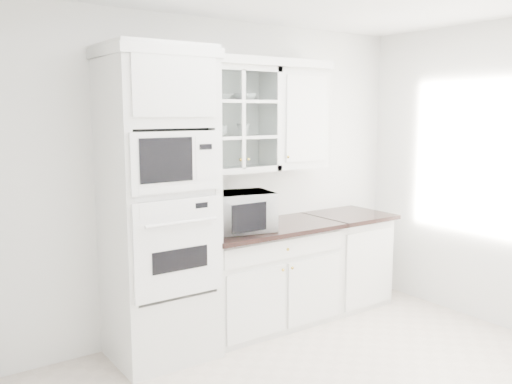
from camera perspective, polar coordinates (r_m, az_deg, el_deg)
room_shell at (r=3.72m, az=6.79°, el=6.28°), size 4.00×3.50×2.70m
oven_column at (r=4.20m, az=-10.20°, el=-1.50°), size 0.76×0.68×2.40m
base_cabinet_run at (r=4.91m, az=0.98°, el=-8.76°), size 1.32×0.67×0.92m
extra_base_cabinet at (r=5.53m, az=9.46°, el=-6.87°), size 0.72×0.67×0.92m
upper_cabinet_glass at (r=4.66m, az=-2.48°, el=7.65°), size 0.80×0.33×0.90m
upper_cabinet_solid at (r=5.05m, az=4.04°, el=7.70°), size 0.55×0.33×0.90m
crown_molding at (r=4.60m, az=-3.49°, el=13.68°), size 2.14×0.38×0.07m
countertop_microwave at (r=4.57m, az=-1.93°, el=-2.03°), size 0.65×0.58×0.33m
bowl_a at (r=4.57m, az=-4.04°, el=9.95°), size 0.23×0.23×0.05m
bowl_b at (r=4.72m, az=-1.21°, el=9.97°), size 0.20×0.20×0.06m
cup_a at (r=4.58m, az=-3.75°, el=6.44°), size 0.11×0.11×0.09m
cup_b at (r=4.71m, az=-1.37°, el=6.59°), size 0.13×0.13×0.10m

